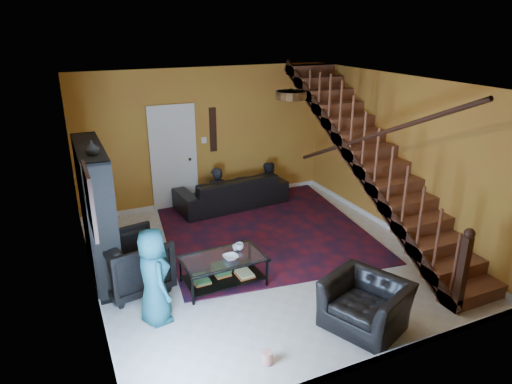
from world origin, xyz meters
TOP-DOWN VIEW (x-y plane):
  - floor at (0.00, 0.00)m, footprint 5.50×5.50m
  - room at (-1.33, 1.33)m, footprint 5.50×5.50m
  - staircase at (2.12, -0.00)m, footprint 0.95×5.02m
  - bookshelf at (-2.40, 0.60)m, footprint 0.35×1.80m
  - door at (-0.70, 2.73)m, footprint 0.82×0.05m
  - framed_picture at (-2.57, -0.90)m, footprint 0.04×0.74m
  - wall_hanging at (0.15, 2.73)m, footprint 0.14×0.03m
  - ceiling_fixture at (0.00, -0.80)m, footprint 0.40×0.40m
  - rug at (0.47, 1.06)m, footprint 4.00×4.44m
  - sofa at (0.36, 2.30)m, footprint 2.35×1.10m
  - armchair_left at (-2.05, -0.06)m, footprint 1.07×1.05m
  - armchair_right at (0.41, -2.12)m, footprint 1.16×1.22m
  - person_adult_a at (0.05, 2.35)m, footprint 0.49×0.33m
  - person_adult_b at (1.21, 2.35)m, footprint 0.67×0.54m
  - person_child at (-1.95, -0.93)m, footprint 0.49×0.68m
  - coffee_table at (-0.87, -0.49)m, footprint 1.20×0.73m
  - cup_a at (-0.57, -0.37)m, footprint 0.17×0.17m
  - cup_b at (-0.63, -0.37)m, footprint 0.11×0.11m
  - bowl at (-0.79, -0.58)m, footprint 0.23×0.23m
  - vase at (-2.41, 0.10)m, footprint 0.18×0.18m
  - popcorn_bucket at (-1.01, -2.25)m, footprint 0.14×0.14m

SIDE VIEW (x-z plane):
  - floor at x=0.00m, z-range 0.00..0.00m
  - rug at x=0.47m, z-range 0.00..0.02m
  - room at x=-1.33m, z-range -2.70..2.80m
  - popcorn_bucket at x=-1.01m, z-range 0.02..0.16m
  - person_adult_b at x=1.21m, z-range -0.45..0.82m
  - person_adult_a at x=0.05m, z-range -0.45..0.86m
  - coffee_table at x=-0.87m, z-range 0.03..0.48m
  - armchair_right at x=0.41m, z-range 0.00..0.63m
  - sofa at x=0.36m, z-range 0.00..0.67m
  - armchair_left at x=-2.05m, z-range 0.00..0.83m
  - bowl at x=-0.79m, z-range 0.45..0.50m
  - cup_b at x=-0.63m, z-range 0.45..0.53m
  - cup_a at x=-0.57m, z-range 0.45..0.55m
  - person_child at x=-1.95m, z-range 0.00..1.28m
  - bookshelf at x=-2.40m, z-range -0.04..1.96m
  - door at x=-0.70m, z-range 0.00..2.05m
  - staircase at x=2.12m, z-range -0.19..2.99m
  - wall_hanging at x=0.15m, z-range 1.10..2.00m
  - framed_picture at x=-2.57m, z-range 1.38..2.12m
  - vase at x=-2.41m, z-range 2.00..2.19m
  - ceiling_fixture at x=0.00m, z-range 2.69..2.79m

